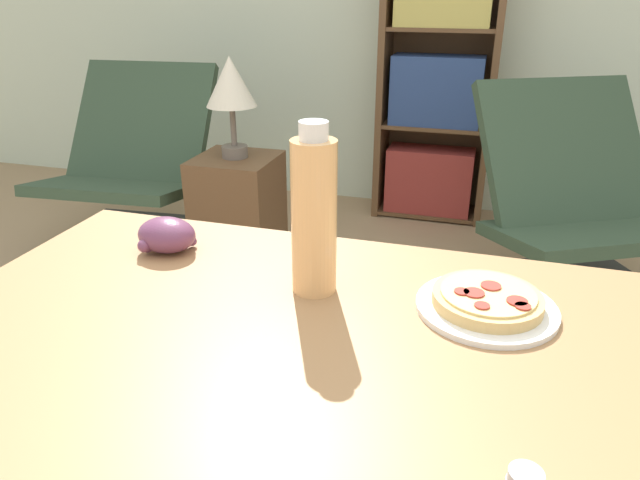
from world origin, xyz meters
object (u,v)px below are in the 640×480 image
at_px(pizza_on_plate, 487,302).
at_px(lounge_chair_near, 133,194).
at_px(grape_bunch, 167,235).
at_px(table_lamp, 231,87).
at_px(bookshelf, 437,86).
at_px(side_table, 239,218).
at_px(lounge_chair_far, 574,239).
at_px(drink_bottle, 314,215).

height_order(pizza_on_plate, lounge_chair_near, lounge_chair_near).
relative_size(grape_bunch, table_lamp, 0.28).
xyz_separation_m(bookshelf, side_table, (-0.74, -1.02, -0.46)).
relative_size(pizza_on_plate, lounge_chair_far, 0.23).
bearing_deg(grape_bunch, drink_bottle, -11.81).
distance_m(pizza_on_plate, lounge_chair_far, 1.59).
bearing_deg(lounge_chair_far, grape_bunch, -152.53).
distance_m(pizza_on_plate, table_lamp, 1.69).
bearing_deg(table_lamp, pizza_on_plate, -51.43).
distance_m(grape_bunch, side_table, 1.42).
bearing_deg(bookshelf, pizza_on_plate, -82.33).
distance_m(drink_bottle, side_table, 1.65).
bearing_deg(lounge_chair_far, table_lamp, 158.29).
distance_m(bookshelf, table_lamp, 1.26).
relative_size(bookshelf, side_table, 2.78).
bearing_deg(lounge_chair_near, table_lamp, -16.23).
bearing_deg(drink_bottle, lounge_chair_near, 133.51).
bearing_deg(bookshelf, lounge_chair_near, -146.81).
relative_size(grape_bunch, side_table, 0.21).
distance_m(drink_bottle, table_lamp, 1.53).
xyz_separation_m(drink_bottle, side_table, (-0.76, 1.33, -0.60)).
distance_m(pizza_on_plate, bookshelf, 2.36).
bearing_deg(bookshelf, grape_bunch, -97.62).
relative_size(drink_bottle, bookshelf, 0.19).
bearing_deg(side_table, lounge_chair_near, 168.48).
relative_size(lounge_chair_far, table_lamp, 2.39).
bearing_deg(grape_bunch, lounge_chair_near, 127.24).
bearing_deg(drink_bottle, bookshelf, 90.56).
distance_m(grape_bunch, lounge_chair_far, 1.79).
bearing_deg(lounge_chair_far, lounge_chair_near, 152.86).
relative_size(lounge_chair_far, side_table, 1.78).
bearing_deg(lounge_chair_near, side_table, -16.23).
bearing_deg(table_lamp, grape_bunch, -71.08).
xyz_separation_m(lounge_chair_far, bookshelf, (-0.67, 0.87, 0.45)).
bearing_deg(lounge_chair_far, pizza_on_plate, -131.53).
distance_m(pizza_on_plate, lounge_chair_near, 2.26).
xyz_separation_m(side_table, table_lamp, (0.00, -0.00, 0.57)).
bearing_deg(lounge_chair_far, drink_bottle, -141.53).
height_order(grape_bunch, bookshelf, bookshelf).
relative_size(pizza_on_plate, drink_bottle, 0.77).
height_order(lounge_chair_near, side_table, lounge_chair_near).
xyz_separation_m(grape_bunch, side_table, (-0.43, 1.26, -0.50)).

